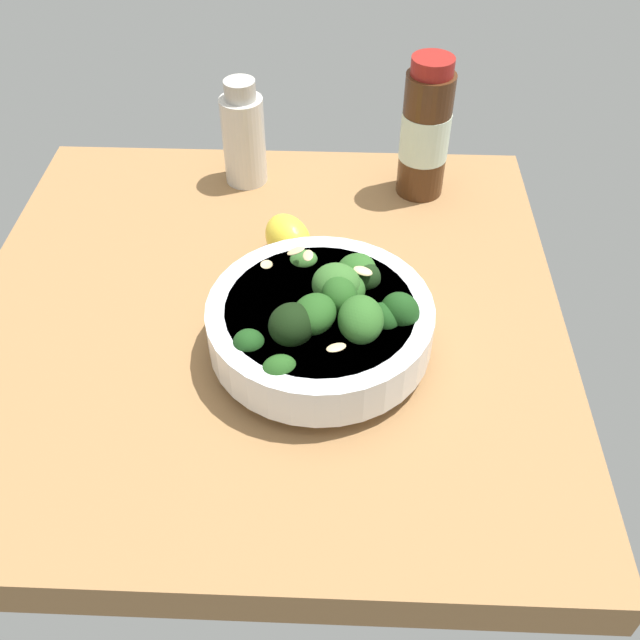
{
  "coord_description": "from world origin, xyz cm",
  "views": [
    {
      "loc": [
        7.83,
        -53.15,
        50.1
      ],
      "look_at": [
        5.98,
        -5.78,
        4.0
      ],
      "focal_mm": 40.25,
      "sensor_mm": 36.0,
      "label": 1
    }
  ],
  "objects_px": {
    "bottle_short": "(244,136)",
    "lemon_wedge": "(288,239)",
    "bowl_of_broccoli": "(324,320)",
    "bottle_tall": "(425,132)"
  },
  "relations": [
    {
      "from": "bottle_tall",
      "to": "bottle_short",
      "type": "distance_m",
      "value": 0.22
    },
    {
      "from": "bowl_of_broccoli",
      "to": "lemon_wedge",
      "type": "bearing_deg",
      "value": 107.25
    },
    {
      "from": "bowl_of_broccoli",
      "to": "bottle_tall",
      "type": "relative_size",
      "value": 1.24
    },
    {
      "from": "lemon_wedge",
      "to": "bottle_tall",
      "type": "xyz_separation_m",
      "value": [
        0.15,
        0.14,
        0.05
      ]
    },
    {
      "from": "bottle_short",
      "to": "bowl_of_broccoli",
      "type": "bearing_deg",
      "value": -69.99
    },
    {
      "from": "bottle_short",
      "to": "lemon_wedge",
      "type": "bearing_deg",
      "value": -67.59
    },
    {
      "from": "bottle_tall",
      "to": "bowl_of_broccoli",
      "type": "bearing_deg",
      "value": -111.3
    },
    {
      "from": "bowl_of_broccoli",
      "to": "bottle_short",
      "type": "height_order",
      "value": "bottle_short"
    },
    {
      "from": "bowl_of_broccoli",
      "to": "bottle_short",
      "type": "bearing_deg",
      "value": 110.01
    },
    {
      "from": "bowl_of_broccoli",
      "to": "bottle_tall",
      "type": "bearing_deg",
      "value": 68.7
    }
  ]
}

